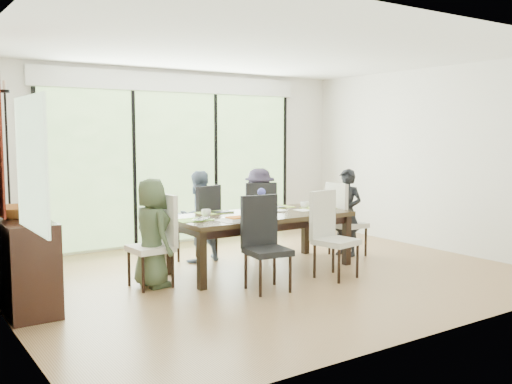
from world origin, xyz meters
TOP-DOWN VIEW (x-y plane):
  - floor at (0.00, 0.00)m, footprint 6.00×5.00m
  - ceiling at (0.00, 0.00)m, footprint 6.00×5.00m
  - wall_back at (0.00, 2.51)m, footprint 6.00×0.02m
  - wall_front at (0.00, -2.51)m, footprint 6.00×0.02m
  - wall_right at (3.01, 0.00)m, footprint 0.02×5.00m
  - glass_doors at (0.00, 2.47)m, footprint 4.20×0.02m
  - blinds_header at (0.00, 2.46)m, footprint 4.40×0.06m
  - mullion_a at (-2.10, 2.46)m, footprint 0.05×0.04m
  - mullion_b at (-0.70, 2.46)m, footprint 0.05×0.04m
  - mullion_c at (0.70, 2.46)m, footprint 0.05×0.04m
  - mullion_d at (2.10, 2.46)m, footprint 0.05×0.04m
  - side_window at (-2.97, -1.20)m, footprint 0.02×0.90m
  - deck at (0.00, 3.40)m, footprint 6.00×1.80m
  - rail_top at (0.00, 4.20)m, footprint 6.00×0.08m
  - foliage_left at (-1.80, 5.20)m, footprint 3.20×3.20m
  - foliage_mid at (0.40, 5.80)m, footprint 4.00×4.00m
  - foliage_right at (2.20, 5.00)m, footprint 2.80×2.80m
  - foliage_far at (-0.60, 6.50)m, footprint 3.60×3.60m
  - table_top at (0.10, 0.30)m, footprint 2.29×1.05m
  - table_apron at (0.10, 0.30)m, footprint 2.10×0.86m
  - table_leg_fl at (-0.98, -0.13)m, footprint 0.09×0.09m
  - table_leg_fr at (1.18, -0.13)m, footprint 0.09×0.09m
  - table_leg_bl at (-0.98, 0.73)m, footprint 0.09×0.09m
  - table_leg_br at (1.18, 0.73)m, footprint 0.09×0.09m
  - chair_left_end at (-1.40, 0.30)m, footprint 0.46×0.46m
  - chair_right_end at (1.60, 0.30)m, footprint 0.46×0.46m
  - chair_far_left at (-0.35, 1.15)m, footprint 0.56×0.56m
  - chair_far_right at (0.65, 1.15)m, footprint 0.58×0.58m
  - chair_near_left at (-0.40, -0.57)m, footprint 0.49×0.49m
  - chair_near_right at (0.60, -0.57)m, footprint 0.51×0.51m
  - person_left_end at (-1.38, 0.30)m, footprint 0.41×0.60m
  - person_right_end at (1.58, 0.30)m, footprint 0.49×0.64m
  - person_far_left at (-0.35, 1.13)m, footprint 0.62×0.43m
  - person_far_right at (0.65, 1.13)m, footprint 0.62×0.45m
  - placemat_left at (-0.85, 0.30)m, footprint 0.42×0.30m
  - placemat_right at (1.05, 0.30)m, footprint 0.42×0.30m
  - placemat_far_l at (-0.35, 0.70)m, footprint 0.42×0.30m
  - placemat_far_r at (0.65, 0.70)m, footprint 0.42×0.30m
  - placemat_paper at (-0.45, -0.00)m, footprint 0.42×0.30m
  - tablet_far_l at (-0.25, 0.65)m, footprint 0.25×0.17m
  - tablet_far_r at (0.60, 0.65)m, footprint 0.23×0.16m
  - papers at (0.80, 0.25)m, footprint 0.29×0.21m
  - platter_base at (-0.45, -0.00)m, footprint 0.25×0.25m
  - platter_snacks at (-0.45, -0.00)m, footprint 0.19×0.19m
  - vase at (0.15, 0.35)m, footprint 0.08×0.08m
  - hyacinth_stems at (0.15, 0.35)m, footprint 0.04×0.04m
  - hyacinth_blooms at (0.15, 0.35)m, footprint 0.10×0.10m
  - laptop at (-0.75, 0.20)m, footprint 0.37×0.36m
  - cup_a at (-0.60, 0.45)m, footprint 0.16×0.16m
  - cup_b at (0.25, 0.20)m, footprint 0.12×0.12m
  - cup_c at (0.90, 0.40)m, footprint 0.13×0.13m
  - book at (0.35, 0.35)m, footprint 0.20×0.24m
  - sideboard at (-2.76, 0.46)m, footprint 0.45×1.59m
  - bowl at (-2.76, 0.36)m, footprint 0.47×0.47m
  - candlestick_base at (-2.76, 0.81)m, footprint 0.10×0.10m
  - candlestick_shaft at (-2.76, 0.81)m, footprint 0.02×0.02m
  - candlestick_pan at (-2.76, 0.81)m, footprint 0.10×0.10m
  - candle at (-2.76, 0.81)m, footprint 0.04×0.04m

SIDE VIEW (x-z plane):
  - deck at x=0.00m, z-range -0.10..0.00m
  - floor at x=0.00m, z-range -0.01..0.00m
  - table_leg_fl at x=-0.98m, z-range 0.00..0.66m
  - table_leg_fr at x=1.18m, z-range 0.00..0.66m
  - table_leg_bl at x=-0.98m, z-range 0.00..0.66m
  - table_leg_br at x=1.18m, z-range 0.00..0.66m
  - sideboard at x=-2.76m, z-range 0.00..0.90m
  - chair_left_end at x=-1.40m, z-range 0.00..1.05m
  - chair_right_end at x=1.60m, z-range 0.00..1.05m
  - chair_far_left at x=-0.35m, z-range 0.00..1.05m
  - chair_far_right at x=0.65m, z-range 0.00..1.05m
  - chair_near_left at x=-0.40m, z-range 0.00..1.05m
  - chair_near_right at x=0.60m, z-range 0.00..1.05m
  - rail_top at x=0.00m, z-range 0.52..0.58m
  - table_apron at x=0.10m, z-range 0.55..0.65m
  - person_left_end at x=-1.38m, z-range 0.00..1.23m
  - person_right_end at x=1.58m, z-range 0.00..1.23m
  - person_far_left at x=-0.35m, z-range 0.00..1.23m
  - person_far_right at x=0.65m, z-range 0.00..1.23m
  - table_top at x=0.10m, z-range 0.66..0.71m
  - papers at x=0.80m, z-range 0.71..0.72m
  - placemat_left at x=-0.85m, z-range 0.71..0.72m
  - placemat_right at x=1.05m, z-range 0.71..0.72m
  - placemat_far_l at x=-0.35m, z-range 0.71..0.72m
  - placemat_far_r at x=0.65m, z-range 0.71..0.72m
  - placemat_paper at x=-0.45m, z-range 0.71..0.72m
  - book at x=0.35m, z-range 0.71..0.73m
  - tablet_far_r at x=0.60m, z-range 0.72..0.73m
  - tablet_far_l at x=-0.25m, z-range 0.72..0.73m
  - laptop at x=-0.75m, z-range 0.71..0.74m
  - platter_base at x=-0.45m, z-range 0.72..0.74m
  - platter_snacks at x=-0.45m, z-range 0.74..0.76m
  - cup_b at x=0.25m, z-range 0.71..0.80m
  - cup_a at x=-0.60m, z-range 0.71..0.81m
  - cup_c at x=0.90m, z-range 0.71..0.81m
  - vase at x=0.15m, z-range 0.71..0.83m
  - hyacinth_stems at x=0.15m, z-range 0.81..0.96m
  - candlestick_base at x=-2.76m, z-range 0.90..0.94m
  - bowl at x=-2.76m, z-range 0.90..1.01m
  - hyacinth_blooms at x=0.15m, z-range 0.93..1.03m
  - glass_doors at x=0.00m, z-range 0.05..2.35m
  - mullion_a at x=-2.10m, z-range 0.05..2.35m
  - mullion_b at x=-0.70m, z-range 0.05..2.35m
  - mullion_c at x=0.70m, z-range 0.05..2.35m
  - mullion_d at x=2.10m, z-range 0.05..2.35m
  - foliage_right at x=2.20m, z-range -0.14..2.66m
  - wall_back at x=0.00m, z-range 0.00..2.70m
  - wall_front at x=0.00m, z-range 0.00..2.70m
  - wall_right at x=3.01m, z-range 0.00..2.70m
  - foliage_left at x=-1.80m, z-range -0.16..3.04m
  - side_window at x=-2.97m, z-range 1.00..2.00m
  - candlestick_shaft at x=-2.76m, z-range 0.92..2.16m
  - foliage_far at x=-0.60m, z-range -0.18..3.42m
  - foliage_mid at x=0.40m, z-range -0.20..3.80m
  - candlestick_pan at x=-2.76m, z-range 2.14..2.17m
  - candle at x=-2.76m, z-range 2.17..2.27m
  - blinds_header at x=0.00m, z-range 2.36..2.64m
  - ceiling at x=0.00m, z-range 2.70..2.71m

